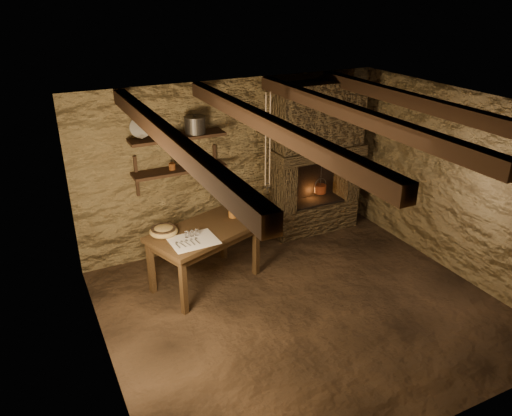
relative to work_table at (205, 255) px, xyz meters
name	(u,v)px	position (x,y,z in m)	size (l,w,h in m)	color
floor	(303,308)	(0.84, -1.05, -0.41)	(4.50, 4.50, 0.00)	black
back_wall	(234,164)	(0.84, 0.95, 0.79)	(4.50, 0.04, 2.40)	brown
front_wall	(443,318)	(0.84, -3.05, 0.79)	(4.50, 0.04, 2.40)	brown
left_wall	(98,265)	(-1.41, -1.05, 0.79)	(0.04, 4.00, 2.40)	brown
right_wall	(457,185)	(3.09, -1.05, 0.79)	(0.04, 4.00, 2.40)	brown
ceiling	(312,110)	(0.84, -1.05, 1.99)	(4.50, 4.00, 0.04)	black
beam_far_left	(168,137)	(-0.66, -1.05, 1.90)	(0.14, 3.95, 0.16)	black
beam_mid_left	(268,125)	(0.34, -1.05, 1.90)	(0.14, 3.95, 0.16)	black
beam_mid_right	(352,114)	(1.34, -1.05, 1.90)	(0.14, 3.95, 0.16)	black
beam_far_right	(425,104)	(2.34, -1.05, 1.90)	(0.14, 3.95, 0.16)	black
shelf_lower	(180,170)	(-0.01, 0.79, 0.89)	(1.25, 0.30, 0.04)	black
shelf_upper	(178,137)	(-0.01, 0.79, 1.34)	(1.25, 0.30, 0.04)	black
hearth	(317,155)	(2.09, 0.72, 0.81)	(1.43, 0.51, 2.30)	#382B1C
work_table	(205,255)	(0.00, 0.00, 0.00)	(1.53, 1.18, 0.77)	black
linen_cloth	(194,241)	(-0.21, -0.22, 0.36)	(0.55, 0.44, 0.01)	white
pewter_cutlery_row	(194,241)	(-0.21, -0.24, 0.37)	(0.46, 0.18, 0.01)	gray
drinking_glasses	(192,234)	(-0.20, -0.12, 0.40)	(0.18, 0.05, 0.07)	white
stoneware_jug	(233,204)	(0.48, 0.18, 0.54)	(0.13, 0.13, 0.43)	#98541D
wooden_bowl	(164,231)	(-0.48, 0.10, 0.40)	(0.35, 0.35, 0.12)	olive
iron_stockpot	(195,126)	(0.23, 0.79, 1.46)	(0.27, 0.27, 0.20)	#2A2726
tin_pan	(140,127)	(-0.46, 0.89, 1.49)	(0.27, 0.27, 0.04)	#A5A5A0
small_kettle	(191,163)	(0.14, 0.79, 0.95)	(0.14, 0.11, 0.15)	#A5A5A0
rusty_tin	(172,166)	(-0.11, 0.79, 0.95)	(0.09, 0.09, 0.09)	#562911
red_pot	(320,188)	(2.15, 0.67, 0.28)	(0.22, 0.22, 0.54)	maroon
hanging_ropes	(268,140)	(0.89, 0.00, 1.39)	(0.08, 0.08, 1.20)	tan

